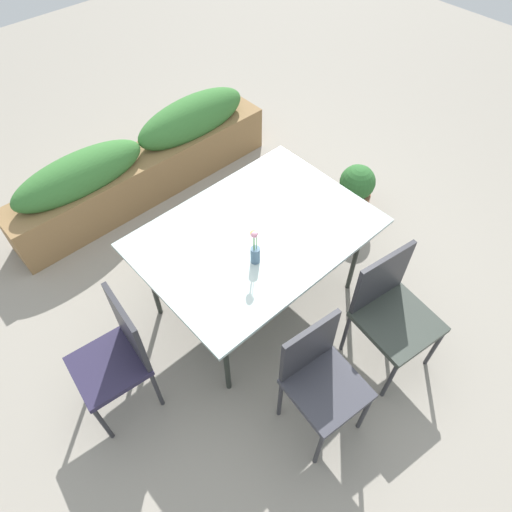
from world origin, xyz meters
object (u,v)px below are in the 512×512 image
planter_box (144,162)px  potted_plant (356,190)px  chair_near_left (320,376)px  dining_table (256,236)px  flower_vase (255,248)px  chair_near_right (391,308)px  chair_end_left (117,354)px

planter_box → potted_plant: bearing=-50.8°
chair_near_left → planter_box: 2.55m
dining_table → flower_vase: size_ratio=5.46×
chair_near_right → planter_box: chair_near_right is taller
chair_near_left → planter_box: size_ratio=0.35×
chair_near_left → chair_end_left: bearing=-42.3°
chair_near_left → potted_plant: (1.64, 1.03, -0.27)m
dining_table → planter_box: dining_table is taller
flower_vase → chair_near_left: bearing=-102.4°
dining_table → potted_plant: bearing=5.5°
dining_table → potted_plant: (1.30, 0.13, -0.47)m
potted_plant → planter_box: bearing=129.2°
chair_end_left → flower_vase: flower_vase is taller
potted_plant → flower_vase: bearing=-168.3°
chair_near_right → planter_box: (-0.25, 2.49, -0.16)m
potted_plant → chair_near_right: bearing=-132.9°
chair_end_left → planter_box: 2.02m
chair_near_right → chair_near_left: chair_near_left is taller
dining_table → flower_vase: bearing=-133.9°
dining_table → chair_near_right: 0.99m
dining_table → chair_near_left: 0.98m
chair_end_left → planter_box: (1.21, 1.61, -0.19)m
flower_vase → potted_plant: 1.64m
potted_plant → chair_end_left: bearing=-176.8°
dining_table → chair_end_left: bearing=-179.6°
flower_vase → planter_box: bearing=81.3°
flower_vase → planter_box: 1.88m
planter_box → flower_vase: bearing=-98.7°
flower_vase → dining_table: bearing=46.1°
chair_near_right → flower_vase: bearing=-45.2°
chair_end_left → dining_table: bearing=-83.5°
planter_box → dining_table: bearing=-93.5°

